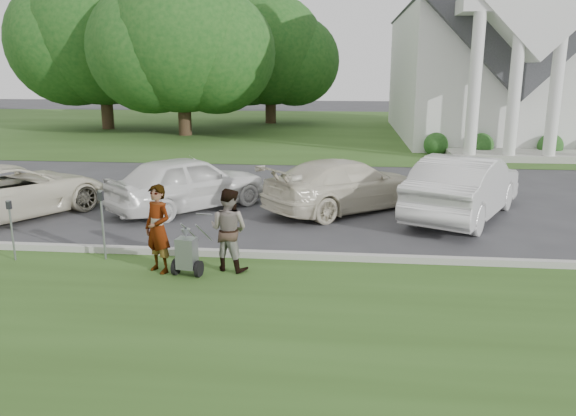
% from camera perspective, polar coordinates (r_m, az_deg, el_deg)
% --- Properties ---
extents(ground, '(120.00, 120.00, 0.00)m').
position_cam_1_polar(ground, '(11.07, -1.82, -6.07)').
color(ground, '#333335').
rests_on(ground, ground).
extents(grass_strip, '(80.00, 7.00, 0.01)m').
position_cam_1_polar(grass_strip, '(8.35, -4.64, -13.05)').
color(grass_strip, '#2C4818').
rests_on(grass_strip, ground).
extents(church_lawn, '(80.00, 30.00, 0.01)m').
position_cam_1_polar(church_lawn, '(37.52, 3.75, 8.12)').
color(church_lawn, '#2C4818').
rests_on(church_lawn, ground).
extents(curb, '(80.00, 0.18, 0.15)m').
position_cam_1_polar(curb, '(11.56, -1.46, -4.80)').
color(curb, '#9E9E93').
rests_on(curb, ground).
extents(church, '(9.19, 19.00, 24.10)m').
position_cam_1_polar(church, '(34.34, 19.51, 16.76)').
color(church, white).
rests_on(church, ground).
extents(tree_left, '(10.63, 8.40, 9.71)m').
position_cam_1_polar(tree_left, '(33.67, -10.78, 15.95)').
color(tree_left, '#332316').
rests_on(tree_left, ground).
extents(tree_far, '(11.64, 9.20, 10.73)m').
position_cam_1_polar(tree_far, '(38.57, -18.43, 16.08)').
color(tree_far, '#332316').
rests_on(tree_far, ground).
extents(tree_back, '(9.61, 7.60, 8.89)m').
position_cam_1_polar(tree_back, '(40.67, -1.83, 15.25)').
color(tree_back, '#332316').
rests_on(tree_back, ground).
extents(striping_cart, '(0.59, 1.12, 0.99)m').
position_cam_1_polar(striping_cart, '(10.68, -10.22, -4.63)').
color(striping_cart, black).
rests_on(striping_cart, ground).
extents(person_left, '(0.74, 0.67, 1.69)m').
position_cam_1_polar(person_left, '(10.85, -13.07, -2.15)').
color(person_left, '#999999').
rests_on(person_left, ground).
extents(person_right, '(0.93, 0.81, 1.60)m').
position_cam_1_polar(person_right, '(10.76, -6.05, -2.26)').
color(person_right, '#999999').
rests_on(person_right, ground).
extents(parking_meter_near, '(0.10, 0.09, 1.45)m').
position_cam_1_polar(parking_meter_near, '(11.84, -18.35, -0.83)').
color(parking_meter_near, gray).
rests_on(parking_meter_near, ground).
extents(parking_meter_far, '(0.09, 0.08, 1.26)m').
position_cam_1_polar(parking_meter_far, '(12.51, -26.32, -1.38)').
color(parking_meter_far, gray).
rests_on(parking_meter_far, ground).
extents(car_a, '(4.50, 5.52, 1.40)m').
position_cam_1_polar(car_a, '(16.31, -26.32, 1.56)').
color(car_a, beige).
rests_on(car_a, ground).
extents(car_b, '(4.34, 4.51, 1.52)m').
position_cam_1_polar(car_b, '(15.64, -10.09, 2.57)').
color(car_b, white).
rests_on(car_b, ground).
extents(car_c, '(4.97, 4.65, 1.41)m').
position_cam_1_polar(car_c, '(15.45, 5.92, 2.35)').
color(car_c, beige).
rests_on(car_c, ground).
extents(car_d, '(3.81, 5.24, 1.64)m').
position_cam_1_polar(car_d, '(15.27, 17.47, 2.09)').
color(car_d, silver).
rests_on(car_d, ground).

